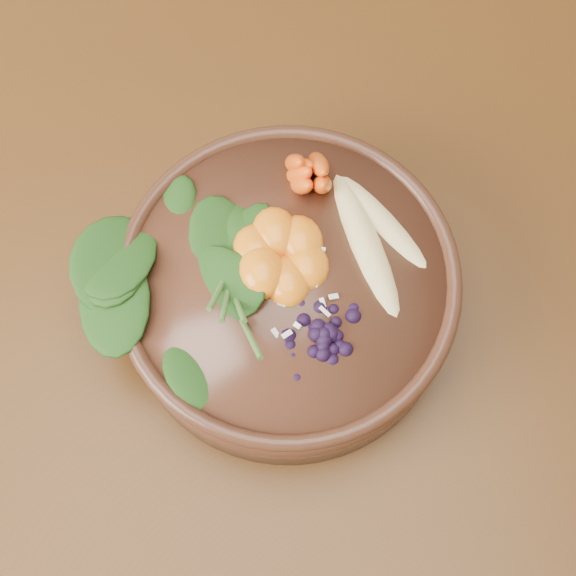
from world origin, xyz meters
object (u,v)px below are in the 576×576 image
dining_table (173,405)px  kale_heap (207,227)px  banana_halves (376,225)px  mandarin_cluster (281,250)px  blueberry_pile (325,329)px  stoneware_bowl (288,292)px  carrot_cluster (304,154)px

dining_table → kale_heap: bearing=53.8°
kale_heap → banana_halves: size_ratio=1.14×
dining_table → banana_halves: banana_halves is taller
kale_heap → mandarin_cluster: (0.05, -0.03, -0.01)m
mandarin_cluster → banana_halves: bearing=5.4°
dining_table → blueberry_pile: size_ratio=12.64×
dining_table → stoneware_bowl: size_ratio=5.84×
stoneware_bowl → mandarin_cluster: mandarin_cluster is taller
banana_halves → blueberry_pile: 0.10m
mandarin_cluster → blueberry_pile: bearing=-74.1°
carrot_cluster → kale_heap: bearing=-169.5°
blueberry_pile → kale_heap: bearing=126.9°
kale_heap → banana_halves: kale_heap is taller
dining_table → banana_halves: size_ratio=10.16×
banana_halves → dining_table: bearing=-175.7°
carrot_cluster → banana_halves: (0.05, -0.06, -0.02)m
stoneware_bowl → banana_halves: (0.08, 0.02, 0.05)m
stoneware_bowl → banana_halves: 0.09m
dining_table → mandarin_cluster: bearing=27.6°
banana_halves → mandarin_cluster: mandarin_cluster is taller
kale_heap → carrot_cluster: size_ratio=2.38×
kale_heap → mandarin_cluster: bearing=-26.7°
stoneware_bowl → mandarin_cluster: 0.05m
dining_table → banana_halves: bearing=19.4°
kale_heap → banana_halves: 0.13m
dining_table → mandarin_cluster: 0.23m
stoneware_bowl → kale_heap: bearing=142.0°
dining_table → mandarin_cluster: size_ratio=18.41×
mandarin_cluster → blueberry_pile: size_ratio=0.69×
blueberry_pile → stoneware_bowl: bearing=108.0°
kale_heap → blueberry_pile: 0.12m
dining_table → carrot_cluster: carrot_cluster is taller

